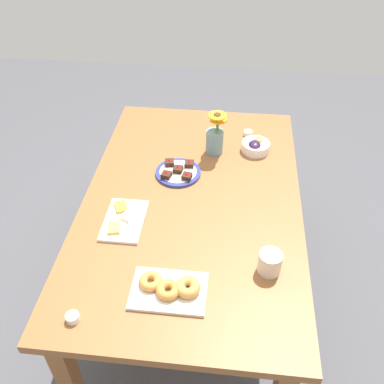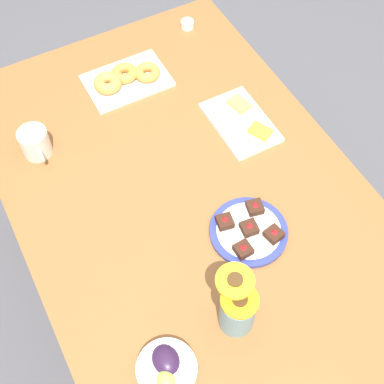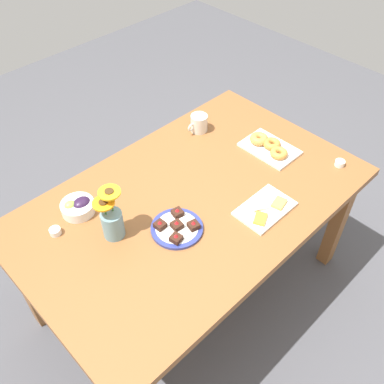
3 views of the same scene
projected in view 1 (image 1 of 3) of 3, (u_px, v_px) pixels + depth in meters
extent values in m
plane|color=#4C4C51|center=(192.00, 294.00, 2.47)|extent=(6.00, 6.00, 0.00)
cube|color=brown|center=(192.00, 202.00, 1.99)|extent=(1.60, 1.00, 0.04)
cube|color=brown|center=(269.00, 174.00, 2.74)|extent=(0.07, 0.07, 0.70)
cube|color=brown|center=(70.00, 380.00, 1.73)|extent=(0.07, 0.07, 0.70)
cube|color=brown|center=(140.00, 165.00, 2.81)|extent=(0.07, 0.07, 0.70)
cylinder|color=beige|center=(270.00, 263.00, 1.63)|extent=(0.09, 0.09, 0.09)
cylinder|color=brown|center=(271.00, 256.00, 1.61)|extent=(0.08, 0.08, 0.00)
torus|color=beige|center=(269.00, 251.00, 1.68)|extent=(0.05, 0.01, 0.05)
cylinder|color=white|center=(256.00, 147.00, 2.25)|extent=(0.15, 0.15, 0.05)
ellipsoid|color=#2D1938|center=(255.00, 145.00, 2.23)|extent=(0.08, 0.07, 0.04)
ellipsoid|color=#9EC14C|center=(259.00, 140.00, 2.25)|extent=(0.05, 0.04, 0.04)
cube|color=white|center=(124.00, 220.00, 1.86)|extent=(0.26, 0.17, 0.01)
cube|color=#EFB74C|center=(114.00, 227.00, 1.81)|extent=(0.08, 0.06, 0.01)
cube|color=white|center=(130.00, 215.00, 1.86)|extent=(0.09, 0.08, 0.02)
cube|color=orange|center=(121.00, 207.00, 1.91)|extent=(0.08, 0.08, 0.01)
cube|color=white|center=(169.00, 291.00, 1.58)|extent=(0.19, 0.28, 0.01)
torus|color=#D38E41|center=(188.00, 287.00, 1.56)|extent=(0.12, 0.12, 0.04)
torus|color=#CE8538|center=(168.00, 290.00, 1.56)|extent=(0.11, 0.11, 0.03)
torus|color=orange|center=(151.00, 281.00, 1.59)|extent=(0.11, 0.11, 0.03)
cylinder|color=white|center=(73.00, 318.00, 1.49)|extent=(0.05, 0.05, 0.03)
cylinder|color=#C68923|center=(72.00, 316.00, 1.48)|extent=(0.04, 0.04, 0.01)
cylinder|color=white|center=(248.00, 133.00, 2.37)|extent=(0.05, 0.05, 0.03)
cylinder|color=maroon|center=(248.00, 132.00, 2.36)|extent=(0.04, 0.04, 0.01)
cylinder|color=navy|center=(178.00, 173.00, 2.11)|extent=(0.22, 0.22, 0.01)
cylinder|color=white|center=(178.00, 172.00, 2.11)|extent=(0.18, 0.18, 0.01)
cube|color=#381E14|center=(166.00, 175.00, 2.07)|extent=(0.05, 0.05, 0.02)
cone|color=red|center=(166.00, 172.00, 2.05)|extent=(0.02, 0.02, 0.01)
cube|color=#381E14|center=(169.00, 163.00, 2.14)|extent=(0.05, 0.05, 0.02)
cone|color=red|center=(169.00, 160.00, 2.13)|extent=(0.02, 0.02, 0.01)
cube|color=#381E14|center=(187.00, 176.00, 2.06)|extent=(0.05, 0.05, 0.02)
cone|color=red|center=(187.00, 173.00, 2.05)|extent=(0.02, 0.02, 0.01)
cube|color=#381E14|center=(189.00, 164.00, 2.13)|extent=(0.05, 0.05, 0.02)
cone|color=red|center=(189.00, 161.00, 2.12)|extent=(0.02, 0.02, 0.01)
cube|color=#381E14|center=(178.00, 169.00, 2.10)|extent=(0.05, 0.05, 0.02)
cone|color=red|center=(178.00, 166.00, 2.09)|extent=(0.02, 0.02, 0.01)
cylinder|color=#6B939E|center=(215.00, 142.00, 2.22)|extent=(0.09, 0.09, 0.13)
cylinder|color=#3D702D|center=(217.00, 125.00, 2.13)|extent=(0.01, 0.01, 0.10)
cylinder|color=yellow|center=(217.00, 116.00, 2.09)|extent=(0.09, 0.09, 0.01)
cylinder|color=#472D14|center=(217.00, 114.00, 2.09)|extent=(0.04, 0.04, 0.01)
cylinder|color=#3D702D|center=(218.00, 125.00, 2.17)|extent=(0.01, 0.01, 0.06)
cylinder|color=orange|center=(218.00, 119.00, 2.14)|extent=(0.09, 0.09, 0.01)
cylinder|color=#472D14|center=(218.00, 118.00, 2.14)|extent=(0.04, 0.04, 0.01)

